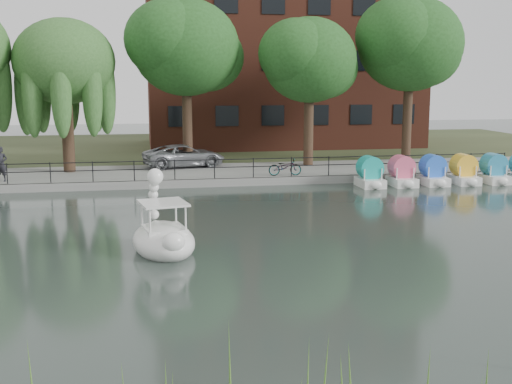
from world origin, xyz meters
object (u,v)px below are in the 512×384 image
object	(u,v)px
pedestrian	(1,161)
bicycle	(285,166)
minivan	(184,154)
swan_boat	(163,234)

from	to	relation	value
pedestrian	bicycle	bearing A→B (deg)	6.82
minivan	swan_boat	size ratio (longest dim) A/B	1.61
pedestrian	swan_boat	world-z (taller)	swan_boat
minivan	bicycle	xyz separation A→B (m)	(4.96, -4.22, -0.24)
minivan	pedestrian	bearing A→B (deg)	98.27
pedestrian	swan_boat	size ratio (longest dim) A/B	0.60
bicycle	swan_boat	distance (m)	14.13
minivan	pedestrian	world-z (taller)	pedestrian
minivan	bicycle	bearing A→B (deg)	-143.96
minivan	swan_boat	bearing A→B (deg)	160.44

